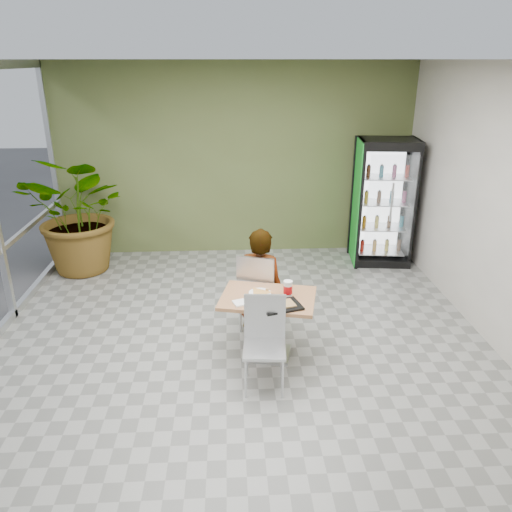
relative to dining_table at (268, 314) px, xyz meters
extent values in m
plane|color=gray|center=(-0.31, -0.06, -0.54)|extent=(7.00, 7.00, 0.00)
cube|color=#A57446|center=(0.00, 0.00, 0.19)|extent=(1.17, 0.93, 0.04)
cylinder|color=silver|center=(0.00, 0.00, -0.18)|extent=(0.10, 0.10, 0.71)
cube|color=silver|center=(0.00, 0.00, -0.52)|extent=(0.59, 0.52, 0.04)
cube|color=silver|center=(-0.05, 0.67, -0.05)|extent=(0.58, 0.58, 0.03)
cube|color=silver|center=(-0.12, 0.46, 0.23)|extent=(0.45, 0.17, 0.55)
cylinder|color=silver|center=(0.20, 0.79, -0.29)|extent=(0.03, 0.03, 0.49)
cylinder|color=silver|center=(-0.17, 0.92, -0.29)|extent=(0.03, 0.03, 0.49)
cylinder|color=silver|center=(0.08, 0.42, -0.29)|extent=(0.03, 0.03, 0.49)
cylinder|color=silver|center=(-0.30, 0.54, -0.29)|extent=(0.03, 0.03, 0.49)
cube|color=silver|center=(-0.08, -0.61, -0.08)|extent=(0.46, 0.46, 0.03)
cube|color=silver|center=(-0.06, -0.40, 0.18)|extent=(0.43, 0.07, 0.51)
cylinder|color=silver|center=(-0.28, -0.77, -0.31)|extent=(0.02, 0.02, 0.46)
cylinder|color=silver|center=(0.09, -0.80, -0.31)|extent=(0.02, 0.02, 0.46)
cylinder|color=silver|center=(-0.25, -0.41, -0.31)|extent=(0.02, 0.02, 0.46)
cylinder|color=silver|center=(0.12, -0.44, -0.31)|extent=(0.02, 0.02, 0.46)
imported|color=black|center=(-0.05, 0.62, -0.02)|extent=(0.70, 0.56, 1.64)
cylinder|color=white|center=(-0.08, 0.09, 0.22)|extent=(0.25, 0.25, 0.01)
cylinder|color=white|center=(0.22, 0.01, 0.30)|extent=(0.10, 0.10, 0.17)
cylinder|color=red|center=(0.22, 0.01, 0.29)|extent=(0.10, 0.10, 0.10)
cylinder|color=white|center=(0.22, 0.01, 0.39)|extent=(0.10, 0.10, 0.01)
cube|color=white|center=(-0.31, -0.15, 0.22)|extent=(0.19, 0.19, 0.02)
cube|color=black|center=(0.12, -0.25, 0.23)|extent=(0.48, 0.41, 0.02)
cube|color=black|center=(2.12, 2.80, 0.49)|extent=(0.99, 0.81, 2.04)
cube|color=green|center=(1.65, 2.80, 0.49)|extent=(0.09, 0.70, 2.00)
cube|color=silver|center=(2.12, 2.46, 0.51)|extent=(0.73, 0.09, 1.64)
imported|color=#306528|center=(-2.71, 2.66, 0.42)|extent=(2.15, 2.02, 1.91)
camera|label=1|loc=(-0.41, -4.96, 2.67)|focal=35.00mm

